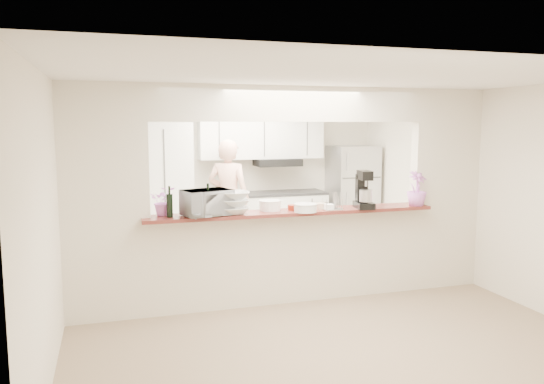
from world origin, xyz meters
name	(u,v)px	position (x,y,z in m)	size (l,w,h in m)	color
floor	(291,301)	(0.00, 0.00, 0.00)	(6.00, 6.00, 0.00)	tan
tile_overlay	(256,267)	(0.00, 1.55, 0.01)	(5.00, 2.90, 0.01)	silver
partition	(292,176)	(0.00, 0.00, 1.48)	(5.00, 0.15, 2.50)	silver
bar_counter	(291,253)	(0.00, 0.00, 0.58)	(3.40, 0.38, 1.09)	silver
kitchen_cabinets	(226,192)	(-0.19, 2.72, 0.97)	(3.15, 0.62, 2.25)	silver
refrigerator	(352,195)	(2.05, 2.65, 0.85)	(0.75, 0.70, 1.70)	#B0AFB5
flower_left	(164,201)	(-1.45, 0.05, 1.25)	(0.29, 0.25, 0.32)	pink
wine_bottle_a	(170,205)	(-1.40, -0.08, 1.22)	(0.07, 0.07, 0.34)	black
wine_bottle_b	(208,203)	(-1.00, -0.15, 1.23)	(0.07, 0.07, 0.36)	black
toaster_oven	(207,203)	(-1.00, -0.10, 1.23)	(0.51, 0.34, 0.28)	#B4B5BA
serving_bowls	(234,203)	(-0.70, -0.09, 1.21)	(0.33, 0.33, 0.24)	silver
plate_stack_a	(270,205)	(-0.25, 0.03, 1.15)	(0.25, 0.25, 0.12)	white
plate_stack_b	(305,208)	(0.10, -0.19, 1.14)	(0.27, 0.27, 0.09)	white
red_bowl	(293,207)	(0.01, -0.03, 1.12)	(0.13, 0.13, 0.06)	maroon
tan_bowl	(320,206)	(0.34, -0.03, 1.12)	(0.14, 0.14, 0.07)	tan
utensil_caddy	(333,203)	(0.45, -0.15, 1.18)	(0.22, 0.13, 0.21)	silver
stand_mixer	(364,191)	(0.85, -0.14, 1.29)	(0.24, 0.33, 0.45)	black
flower_right	(417,188)	(1.55, -0.15, 1.30)	(0.23, 0.23, 0.42)	#BD6FCF
person	(229,199)	(-0.24, 2.30, 0.92)	(0.67, 0.44, 1.84)	#D9A18D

